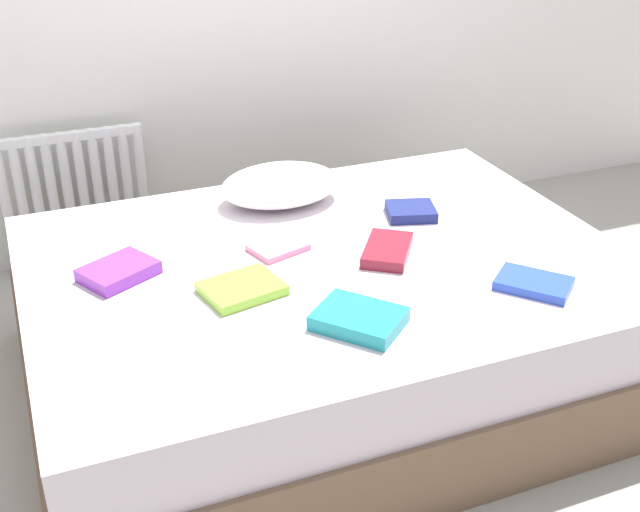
{
  "coord_description": "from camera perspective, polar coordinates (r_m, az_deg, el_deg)",
  "views": [
    {
      "loc": [
        -0.92,
        -2.22,
        1.77
      ],
      "look_at": [
        0.0,
        0.05,
        0.48
      ],
      "focal_mm": 45.68,
      "sensor_mm": 36.0,
      "label": 1
    }
  ],
  "objects": [
    {
      "name": "ground_plane",
      "position": [
        2.99,
        0.36,
        -8.6
      ],
      "size": [
        8.0,
        8.0,
        0.0
      ],
      "primitive_type": "plane",
      "color": "#9E998E"
    },
    {
      "name": "bed",
      "position": [
        2.85,
        0.38,
        -4.59
      ],
      "size": [
        2.0,
        1.5,
        0.5
      ],
      "color": "brown",
      "rests_on": "ground"
    },
    {
      "name": "radiator",
      "position": [
        3.71,
        -16.74,
        4.32
      ],
      "size": [
        0.62,
        0.04,
        0.55
      ],
      "color": "white",
      "rests_on": "ground"
    },
    {
      "name": "pillow",
      "position": [
        3.11,
        -2.8,
        5.0
      ],
      "size": [
        0.46,
        0.33,
        0.14
      ],
      "primitive_type": "ellipsoid",
      "color": "white",
      "rests_on": "bed"
    },
    {
      "name": "textbook_pink",
      "position": [
        2.76,
        -2.95,
        0.61
      ],
      "size": [
        0.21,
        0.18,
        0.02
      ],
      "primitive_type": "cube",
      "rotation": [
        0.0,
        0.0,
        0.29
      ],
      "color": "pink",
      "rests_on": "bed"
    },
    {
      "name": "textbook_maroon",
      "position": [
        2.73,
        4.74,
        0.41
      ],
      "size": [
        0.26,
        0.28,
        0.04
      ],
      "primitive_type": "cube",
      "rotation": [
        0.0,
        0.0,
        0.96
      ],
      "color": "maroon",
      "rests_on": "bed"
    },
    {
      "name": "textbook_lime",
      "position": [
        2.52,
        -5.49,
        -2.28
      ],
      "size": [
        0.27,
        0.23,
        0.03
      ],
      "primitive_type": "cube",
      "rotation": [
        0.0,
        0.0,
        0.21
      ],
      "color": "#8CC638",
      "rests_on": "bed"
    },
    {
      "name": "textbook_blue",
      "position": [
        2.62,
        14.75,
        -1.88
      ],
      "size": [
        0.26,
        0.27,
        0.03
      ],
      "primitive_type": "cube",
      "rotation": [
        0.0,
        0.0,
        -0.86
      ],
      "color": "#2847B7",
      "rests_on": "bed"
    },
    {
      "name": "textbook_teal",
      "position": [
        2.34,
        2.74,
        -4.42
      ],
      "size": [
        0.3,
        0.31,
        0.05
      ],
      "primitive_type": "cube",
      "rotation": [
        0.0,
        0.0,
        -0.86
      ],
      "color": "teal",
      "rests_on": "bed"
    },
    {
      "name": "textbook_navy",
      "position": [
        3.02,
        6.38,
        3.13
      ],
      "size": [
        0.21,
        0.2,
        0.04
      ],
      "primitive_type": "cube",
      "rotation": [
        0.0,
        0.0,
        -0.29
      ],
      "color": "navy",
      "rests_on": "bed"
    },
    {
      "name": "textbook_purple",
      "position": [
        2.67,
        -13.93,
        -1.05
      ],
      "size": [
        0.27,
        0.25,
        0.04
      ],
      "primitive_type": "cube",
      "rotation": [
        0.0,
        0.0,
        0.48
      ],
      "color": "purple",
      "rests_on": "bed"
    }
  ]
}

